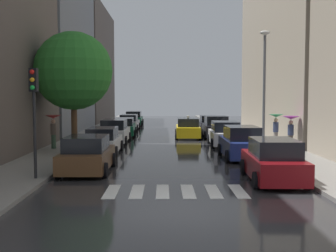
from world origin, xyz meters
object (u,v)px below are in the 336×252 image
parked_car_left_second (103,142)px  pedestrian_by_kerb (291,125)px  parked_car_right_second (241,143)px  taxi_midroad (188,129)px  parked_car_left_fourth (124,127)px  parked_car_right_third (225,134)px  parked_car_right_fourth (216,128)px  parked_car_right_fifth (209,124)px  lamp_post_right (264,82)px  parked_car_left_third (115,132)px  street_tree_left (73,71)px  pedestrian_near_tree (53,125)px  traffic_light_left_corner (34,98)px  parked_car_left_fifth (129,123)px  parked_car_left_nearest (87,155)px  parked_car_right_nearest (273,162)px  pedestrian_foreground (276,123)px  parked_car_left_sixth (134,119)px

parked_car_left_second → pedestrian_by_kerb: (11.36, 1.31, 0.89)m
parked_car_left_second → parked_car_right_second: bearing=-103.1°
taxi_midroad → pedestrian_by_kerb: pedestrian_by_kerb is taller
parked_car_left_second → parked_car_left_fourth: size_ratio=0.97×
parked_car_right_third → parked_car_right_fourth: bearing=0.4°
parked_car_right_fifth → parked_car_right_third: bearing=179.0°
taxi_midroad → lamp_post_right: bearing=-154.1°
parked_car_right_second → parked_car_right_fifth: bearing=-0.6°
parked_car_right_fourth → parked_car_left_third: bearing=115.5°
pedestrian_by_kerb → parked_car_right_second: bearing=-52.8°
street_tree_left → pedestrian_by_kerb: bearing=0.8°
parked_car_right_fifth → pedestrian_near_tree: (-11.20, -14.50, 0.90)m
traffic_light_left_corner → parked_car_left_fifth: bearing=86.5°
parked_car_right_fourth → taxi_midroad: 2.32m
parked_car_right_second → lamp_post_right: 4.48m
parked_car_right_third → pedestrian_by_kerb: (3.67, -2.72, 0.84)m
parked_car_right_fifth → pedestrian_near_tree: pedestrian_near_tree is taller
parked_car_right_third → parked_car_right_fourth: parked_car_right_fourth is taller
parked_car_right_third → pedestrian_by_kerb: pedestrian_by_kerb is taller
parked_car_left_nearest → parked_car_right_fifth: (7.79, 21.86, -0.04)m
parked_car_right_third → pedestrian_near_tree: 11.28m
parked_car_right_nearest → traffic_light_left_corner: traffic_light_left_corner is taller
parked_car_right_nearest → parked_car_right_fifth: size_ratio=1.10×
taxi_midroad → traffic_light_left_corner: size_ratio=1.03×
parked_car_left_fifth → pedestrian_by_kerb: (11.30, -16.42, 0.89)m
taxi_midroad → pedestrian_foreground: 8.04m
parked_car_right_fifth → pedestrian_by_kerb: (3.45, -14.75, 0.90)m
parked_car_left_third → parked_car_right_second: size_ratio=1.06×
parked_car_right_second → street_tree_left: 10.85m
parked_car_left_fourth → parked_car_right_second: bearing=-151.6°
street_tree_left → lamp_post_right: street_tree_left is taller
parked_car_left_fourth → traffic_light_left_corner: 19.47m
taxi_midroad → lamp_post_right: size_ratio=0.62×
parked_car_right_fourth → parked_car_right_fifth: bearing=-0.9°
parked_car_right_nearest → pedestrian_foreground: 11.95m
street_tree_left → traffic_light_left_corner: size_ratio=1.65×
parked_car_right_second → parked_car_right_third: 5.86m
pedestrian_near_tree → parked_car_left_sixth: bearing=-48.9°
pedestrian_by_kerb → lamp_post_right: size_ratio=0.28×
parked_car_left_fifth → parked_car_right_nearest: 26.84m
pedestrian_near_tree → street_tree_left: 3.57m
parked_car_right_fifth → pedestrian_foreground: pedestrian_foreground is taller
taxi_midroad → parked_car_left_second: bearing=150.9°
parked_car_left_fifth → taxi_midroad: (5.42, -8.43, 0.03)m
parked_car_right_second → pedestrian_by_kerb: bearing=-49.2°
parked_car_left_fourth → parked_car_right_fifth: size_ratio=1.16×
parked_car_left_third → pedestrian_by_kerb: pedestrian_by_kerb is taller
parked_car_left_third → parked_car_right_second: parked_car_right_second is taller
parked_car_left_second → traffic_light_left_corner: bearing=169.5°
parked_car_left_third → lamp_post_right: 11.48m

